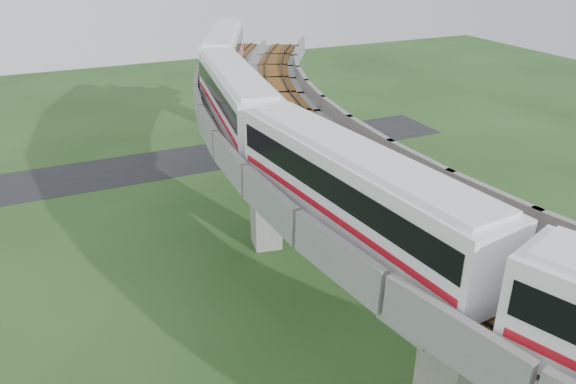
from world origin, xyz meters
name	(u,v)px	position (x,y,z in m)	size (l,w,h in m)	color
ground	(318,325)	(0.00, 0.00, 0.00)	(160.00, 160.00, 0.00)	#24451B
dirt_lot	(515,288)	(14.00, -2.00, 0.02)	(18.00, 26.00, 0.04)	gray
asphalt_road	(188,160)	(0.00, 30.00, 0.01)	(60.00, 8.00, 0.03)	#232326
viaduct	(381,180)	(3.84, 0.00, 9.05)	(19.58, 73.98, 11.40)	#99968E
metro_train	(324,131)	(0.35, 0.57, 12.31)	(10.83, 61.34, 3.64)	white
fence	(447,278)	(9.75, 0.00, 0.75)	(3.87, 38.73, 1.50)	#2D382D
tree_0	(311,139)	(11.54, 24.03, 2.61)	(2.81, 2.81, 3.81)	#382314
tree_1	(329,181)	(8.78, 15.06, 2.04)	(2.37, 2.37, 3.05)	#382314
tree_2	(348,203)	(7.79, 9.98, 2.37)	(2.77, 2.77, 3.55)	#382314
tree_3	(399,263)	(6.99, 1.74, 1.67)	(2.08, 2.08, 2.56)	#382314
tree_4	(469,330)	(6.53, -5.69, 1.68)	(2.32, 2.32, 2.67)	#382314
car_white	(522,354)	(8.72, -7.65, 0.72)	(1.61, 4.01, 1.37)	silver
car_red	(472,259)	(13.11, 1.37, 0.63)	(1.26, 3.61, 1.19)	#B2101C
car_dark	(440,217)	(15.09, 7.49, 0.69)	(1.83, 4.50, 1.31)	black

